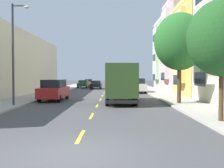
{
  "coord_description": "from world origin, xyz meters",
  "views": [
    {
      "loc": [
        1.25,
        -7.78,
        2.31
      ],
      "look_at": [
        1.08,
        22.73,
        1.31
      ],
      "focal_mm": 41.78,
      "sensor_mm": 36.0,
      "label": 1
    }
  ],
  "objects_px": {
    "parked_wagon_silver": "(134,85)",
    "parked_suv_red": "(54,90)",
    "parked_hatchback_orange": "(89,83)",
    "parked_pickup_charcoal": "(127,82)",
    "street_tree_nearest": "(222,38)",
    "parked_suv_white": "(137,85)",
    "parked_sedan_forest": "(83,84)",
    "moving_black_sedan": "(96,84)",
    "street_tree_second": "(179,42)",
    "street_lamp": "(15,47)",
    "delivery_box_truck": "(120,81)"
  },
  "relations": [
    {
      "from": "parked_wagon_silver",
      "to": "parked_suv_red",
      "type": "relative_size",
      "value": 0.97
    },
    {
      "from": "parked_hatchback_orange",
      "to": "parked_pickup_charcoal",
      "type": "relative_size",
      "value": 0.75
    },
    {
      "from": "street_tree_nearest",
      "to": "parked_wagon_silver",
      "type": "bearing_deg",
      "value": 93.97
    },
    {
      "from": "parked_suv_red",
      "to": "parked_suv_white",
      "type": "relative_size",
      "value": 1.0
    },
    {
      "from": "parked_hatchback_orange",
      "to": "parked_suv_red",
      "type": "bearing_deg",
      "value": -90.02
    },
    {
      "from": "parked_sedan_forest",
      "to": "parked_suv_red",
      "type": "distance_m",
      "value": 25.08
    },
    {
      "from": "parked_hatchback_orange",
      "to": "moving_black_sedan",
      "type": "relative_size",
      "value": 0.89
    },
    {
      "from": "street_tree_second",
      "to": "parked_pickup_charcoal",
      "type": "height_order",
      "value": "street_tree_second"
    },
    {
      "from": "street_lamp",
      "to": "parked_wagon_silver",
      "type": "xyz_separation_m",
      "value": [
        10.43,
        21.19,
        -3.58
      ]
    },
    {
      "from": "street_tree_second",
      "to": "street_lamp",
      "type": "relative_size",
      "value": 0.95
    },
    {
      "from": "parked_suv_red",
      "to": "parked_pickup_charcoal",
      "type": "relative_size",
      "value": 0.91
    },
    {
      "from": "parked_hatchback_orange",
      "to": "parked_suv_red",
      "type": "xyz_separation_m",
      "value": [
        -0.01,
        -33.0,
        0.23
      ]
    },
    {
      "from": "street_tree_second",
      "to": "parked_hatchback_orange",
      "type": "height_order",
      "value": "street_tree_second"
    },
    {
      "from": "delivery_box_truck",
      "to": "parked_suv_red",
      "type": "relative_size",
      "value": 1.55
    },
    {
      "from": "parked_sedan_forest",
      "to": "parked_pickup_charcoal",
      "type": "relative_size",
      "value": 0.85
    },
    {
      "from": "street_lamp",
      "to": "street_tree_second",
      "type": "bearing_deg",
      "value": 6.36
    },
    {
      "from": "delivery_box_truck",
      "to": "street_tree_nearest",
      "type": "bearing_deg",
      "value": -64.22
    },
    {
      "from": "moving_black_sedan",
      "to": "parked_hatchback_orange",
      "type": "bearing_deg",
      "value": 101.43
    },
    {
      "from": "street_lamp",
      "to": "parked_wagon_silver",
      "type": "relative_size",
      "value": 1.56
    },
    {
      "from": "parked_sedan_forest",
      "to": "parked_pickup_charcoal",
      "type": "height_order",
      "value": "parked_pickup_charcoal"
    },
    {
      "from": "delivery_box_truck",
      "to": "moving_black_sedan",
      "type": "xyz_separation_m",
      "value": [
        -3.6,
        22.97,
        -1.09
      ]
    },
    {
      "from": "parked_wagon_silver",
      "to": "parked_suv_white",
      "type": "distance_m",
      "value": 5.51
    },
    {
      "from": "parked_hatchback_orange",
      "to": "parked_suv_red",
      "type": "height_order",
      "value": "parked_suv_red"
    },
    {
      "from": "street_tree_second",
      "to": "parked_hatchback_orange",
      "type": "relative_size",
      "value": 1.75
    },
    {
      "from": "parked_sedan_forest",
      "to": "parked_wagon_silver",
      "type": "bearing_deg",
      "value": -44.44
    },
    {
      "from": "parked_sedan_forest",
      "to": "delivery_box_truck",
      "type": "bearing_deg",
      "value": -77.01
    },
    {
      "from": "street_tree_nearest",
      "to": "parked_wagon_silver",
      "type": "distance_m",
      "value": 28.05
    },
    {
      "from": "street_tree_second",
      "to": "delivery_box_truck",
      "type": "relative_size",
      "value": 0.94
    },
    {
      "from": "parked_sedan_forest",
      "to": "parked_hatchback_orange",
      "type": "relative_size",
      "value": 1.13
    },
    {
      "from": "parked_suv_red",
      "to": "delivery_box_truck",
      "type": "bearing_deg",
      "value": -17.62
    },
    {
      "from": "parked_hatchback_orange",
      "to": "parked_wagon_silver",
      "type": "bearing_deg",
      "value": -62.44
    },
    {
      "from": "parked_suv_red",
      "to": "parked_hatchback_orange",
      "type": "bearing_deg",
      "value": 89.98
    },
    {
      "from": "street_lamp",
      "to": "parked_hatchback_orange",
      "type": "distance_m",
      "value": 38.05
    },
    {
      "from": "parked_sedan_forest",
      "to": "parked_suv_white",
      "type": "bearing_deg",
      "value": -58.18
    },
    {
      "from": "parked_suv_white",
      "to": "moving_black_sedan",
      "type": "xyz_separation_m",
      "value": [
        -6.21,
        10.21,
        -0.24
      ]
    },
    {
      "from": "parked_suv_red",
      "to": "parked_suv_white",
      "type": "bearing_deg",
      "value": 51.49
    },
    {
      "from": "parked_suv_white",
      "to": "moving_black_sedan",
      "type": "bearing_deg",
      "value": 121.3
    },
    {
      "from": "parked_suv_red",
      "to": "moving_black_sedan",
      "type": "xyz_separation_m",
      "value": [
        2.43,
        21.06,
        -0.24
      ]
    },
    {
      "from": "street_tree_nearest",
      "to": "parked_suv_white",
      "type": "height_order",
      "value": "street_tree_nearest"
    },
    {
      "from": "parked_suv_white",
      "to": "parked_wagon_silver",
      "type": "bearing_deg",
      "value": 89.32
    },
    {
      "from": "street_tree_nearest",
      "to": "parked_pickup_charcoal",
      "type": "relative_size",
      "value": 1.08
    },
    {
      "from": "parked_suv_white",
      "to": "parked_pickup_charcoal",
      "type": "bearing_deg",
      "value": 89.96
    },
    {
      "from": "street_lamp",
      "to": "parked_hatchback_orange",
      "type": "relative_size",
      "value": 1.84
    },
    {
      "from": "street_tree_nearest",
      "to": "parked_suv_red",
      "type": "bearing_deg",
      "value": 132.9
    },
    {
      "from": "street_tree_nearest",
      "to": "street_tree_second",
      "type": "height_order",
      "value": "street_tree_second"
    },
    {
      "from": "parked_wagon_silver",
      "to": "parked_pickup_charcoal",
      "type": "relative_size",
      "value": 0.88
    },
    {
      "from": "parked_sedan_forest",
      "to": "street_lamp",
      "type": "bearing_deg",
      "value": -92.94
    },
    {
      "from": "parked_suv_white",
      "to": "street_tree_second",
      "type": "bearing_deg",
      "value": -82.07
    },
    {
      "from": "delivery_box_truck",
      "to": "parked_suv_red",
      "type": "distance_m",
      "value": 6.38
    },
    {
      "from": "street_lamp",
      "to": "parked_sedan_forest",
      "type": "distance_m",
      "value": 30.17
    }
  ]
}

